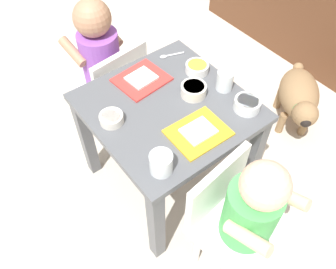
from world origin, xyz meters
TOP-DOWN VIEW (x-y plane):
  - ground_plane at (0.00, 0.00)m, footprint 7.00×7.00m
  - dining_table at (0.00, 0.00)m, footprint 0.54×0.53m
  - seated_child_left at (-0.43, -0.02)m, footprint 0.31×0.31m
  - seated_child_right at (0.43, -0.03)m, footprint 0.31×0.31m
  - dog at (0.12, 0.68)m, footprint 0.35×0.35m
  - food_tray_left at (-0.16, 0.00)m, footprint 0.17×0.19m
  - food_tray_right at (0.16, 0.00)m, footprint 0.15×0.19m
  - water_cup_left at (0.05, 0.21)m, footprint 0.06×0.06m
  - water_cup_right at (0.20, -0.18)m, footprint 0.07×0.07m
  - cereal_bowl_right_side at (-0.05, -0.19)m, footprint 0.08×0.08m
  - veggie_bowl_far at (0.01, 0.10)m, footprint 0.09×0.09m
  - cereal_bowl_left_side at (-0.07, 0.19)m, footprint 0.09×0.09m
  - veggie_bowl_near at (0.18, 0.20)m, footprint 0.09×0.09m
  - spoon_by_left_tray at (-0.21, 0.17)m, footprint 0.05×0.10m

SIDE VIEW (x-z plane):
  - ground_plane at x=0.00m, z-range 0.00..0.00m
  - dog at x=0.12m, z-range 0.04..0.32m
  - dining_table at x=0.00m, z-range 0.14..0.60m
  - seated_child_right at x=0.43m, z-range 0.07..0.69m
  - seated_child_left at x=-0.43m, z-range 0.08..0.73m
  - spoon_by_left_tray at x=-0.21m, z-range 0.46..0.46m
  - food_tray_left at x=-0.16m, z-range 0.46..0.47m
  - food_tray_right at x=0.16m, z-range 0.46..0.47m
  - cereal_bowl_right_side at x=-0.05m, z-range 0.46..0.49m
  - cereal_bowl_left_side at x=-0.07m, z-range 0.46..0.49m
  - veggie_bowl_near at x=0.18m, z-range 0.46..0.50m
  - veggie_bowl_far at x=0.01m, z-range 0.46..0.50m
  - water_cup_right at x=0.20m, z-range 0.45..0.52m
  - water_cup_left at x=0.05m, z-range 0.45..0.53m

